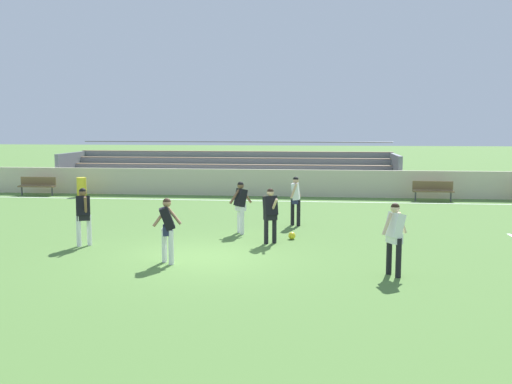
# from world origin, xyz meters

# --- Properties ---
(ground_plane) EXTENTS (160.00, 160.00, 0.00)m
(ground_plane) POSITION_xyz_m (0.00, 0.00, 0.00)
(ground_plane) COLOR #517A38
(field_line_sideline) EXTENTS (44.00, 0.12, 0.01)m
(field_line_sideline) POSITION_xyz_m (0.00, 11.16, 0.00)
(field_line_sideline) COLOR white
(field_line_sideline) RESTS_ON ground
(sideline_wall) EXTENTS (48.00, 0.16, 1.30)m
(sideline_wall) POSITION_xyz_m (0.00, 12.94, 0.65)
(sideline_wall) COLOR beige
(sideline_wall) RESTS_ON ground
(bleacher_stand) EXTENTS (17.56, 3.99, 2.51)m
(bleacher_stand) POSITION_xyz_m (-1.73, 15.48, 1.05)
(bleacher_stand) COLOR #897051
(bleacher_stand) RESTS_ON ground
(bench_near_bin) EXTENTS (1.80, 0.40, 0.90)m
(bench_near_bin) POSITION_xyz_m (-10.68, 12.00, 0.55)
(bench_near_bin) COLOR brown
(bench_near_bin) RESTS_ON ground
(bench_far_left) EXTENTS (1.80, 0.40, 0.90)m
(bench_far_left) POSITION_xyz_m (8.21, 12.00, 0.55)
(bench_far_left) COLOR brown
(bench_far_left) RESTS_ON ground
(trash_bin) EXTENTS (0.46, 0.46, 0.92)m
(trash_bin) POSITION_xyz_m (-8.35, 11.83, 0.46)
(trash_bin) COLOR yellow
(trash_bin) RESTS_ON ground
(player_dark_pressing_high) EXTENTS (0.71, 0.50, 1.66)m
(player_dark_pressing_high) POSITION_xyz_m (0.58, 3.35, 0.99)
(player_dark_pressing_high) COLOR white
(player_dark_pressing_high) RESTS_ON ground
(player_dark_challenging) EXTENTS (0.51, 0.69, 1.62)m
(player_dark_challenging) POSITION_xyz_m (1.65, 1.94, 0.96)
(player_dark_challenging) COLOR black
(player_dark_challenging) RESTS_ON ground
(player_dark_overlapping) EXTENTS (0.47, 0.57, 1.67)m
(player_dark_overlapping) POSITION_xyz_m (-3.62, 1.01, 0.99)
(player_dark_overlapping) COLOR white
(player_dark_overlapping) RESTS_ON ground
(player_dark_trailing_run) EXTENTS (0.66, 0.47, 1.65)m
(player_dark_trailing_run) POSITION_xyz_m (-0.70, -0.74, 0.98)
(player_dark_trailing_run) COLOR white
(player_dark_trailing_run) RESTS_ON ground
(player_white_deep_cover) EXTENTS (0.63, 0.51, 1.69)m
(player_white_deep_cover) POSITION_xyz_m (4.77, -1.32, 1.01)
(player_white_deep_cover) COLOR black
(player_white_deep_cover) RESTS_ON ground
(player_white_wide_left) EXTENTS (0.37, 0.47, 1.69)m
(player_white_wide_left) POSITION_xyz_m (2.26, 4.98, 1.01)
(player_white_wide_left) COLOR black
(player_white_wide_left) RESTS_ON ground
(soccer_ball) EXTENTS (0.22, 0.22, 0.22)m
(soccer_ball) POSITION_xyz_m (2.25, 2.62, 0.11)
(soccer_ball) COLOR yellow
(soccer_ball) RESTS_ON ground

